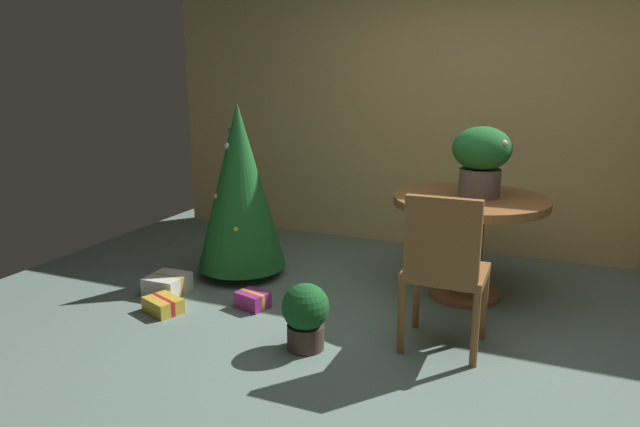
% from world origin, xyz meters
% --- Properties ---
extents(ground_plane, '(6.60, 6.60, 0.00)m').
position_xyz_m(ground_plane, '(0.00, 0.00, 0.00)').
color(ground_plane, slate).
extents(back_wall_panel, '(6.00, 0.10, 2.60)m').
position_xyz_m(back_wall_panel, '(0.00, 2.20, 1.30)').
color(back_wall_panel, tan).
rests_on(back_wall_panel, ground_plane).
extents(round_dining_table, '(1.09, 1.09, 0.75)m').
position_xyz_m(round_dining_table, '(0.19, 1.01, 0.56)').
color(round_dining_table, brown).
rests_on(round_dining_table, ground_plane).
extents(flower_vase, '(0.41, 0.41, 0.50)m').
position_xyz_m(flower_vase, '(0.24, 1.05, 1.04)').
color(flower_vase, '#665B51').
rests_on(flower_vase, round_dining_table).
extents(wooden_chair_near, '(0.46, 0.42, 0.96)m').
position_xyz_m(wooden_chair_near, '(0.19, 0.08, 0.54)').
color(wooden_chair_near, brown).
rests_on(wooden_chair_near, ground_plane).
extents(holiday_tree, '(0.71, 0.71, 1.40)m').
position_xyz_m(holiday_tree, '(-1.56, 0.77, 0.74)').
color(holiday_tree, brown).
rests_on(holiday_tree, ground_plane).
extents(gift_box_purple, '(0.25, 0.21, 0.12)m').
position_xyz_m(gift_box_purple, '(-1.15, 0.21, 0.06)').
color(gift_box_purple, '#9E287A').
rests_on(gift_box_purple, ground_plane).
extents(gift_box_gold, '(0.30, 0.27, 0.10)m').
position_xyz_m(gift_box_gold, '(-1.69, -0.09, 0.05)').
color(gift_box_gold, gold).
rests_on(gift_box_gold, ground_plane).
extents(gift_box_cream, '(0.27, 0.29, 0.14)m').
position_xyz_m(gift_box_cream, '(-1.88, 0.20, 0.07)').
color(gift_box_cream, silver).
rests_on(gift_box_cream, ground_plane).
extents(potted_plant, '(0.28, 0.28, 0.41)m').
position_xyz_m(potted_plant, '(-0.56, -0.19, 0.22)').
color(potted_plant, '#4C382D').
rests_on(potted_plant, ground_plane).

